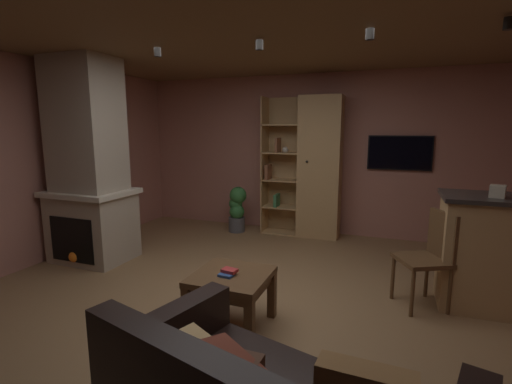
% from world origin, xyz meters
% --- Properties ---
extents(floor, '(5.69, 5.68, 0.02)m').
position_xyz_m(floor, '(0.00, 0.00, -0.01)').
color(floor, olive).
rests_on(floor, ground).
extents(wall_back, '(5.81, 0.06, 2.52)m').
position_xyz_m(wall_back, '(0.00, 2.87, 1.26)').
color(wall_back, '#AD7060').
rests_on(wall_back, ground).
extents(wall_left, '(0.06, 5.68, 2.52)m').
position_xyz_m(wall_left, '(-2.88, 0.00, 1.26)').
color(wall_left, '#AD7060').
rests_on(wall_left, ground).
extents(ceiling, '(5.69, 5.68, 0.02)m').
position_xyz_m(ceiling, '(0.00, 0.00, 2.53)').
color(ceiling, brown).
extents(window_pane_back, '(0.58, 0.01, 0.87)m').
position_xyz_m(window_pane_back, '(-0.54, 2.84, 1.16)').
color(window_pane_back, white).
extents(stone_fireplace, '(1.00, 0.79, 2.52)m').
position_xyz_m(stone_fireplace, '(-2.30, 0.54, 1.14)').
color(stone_fireplace, tan).
rests_on(stone_fireplace, ground).
extents(bookshelf_cabinet, '(1.22, 0.41, 2.16)m').
position_xyz_m(bookshelf_cabinet, '(0.14, 2.60, 1.07)').
color(bookshelf_cabinet, tan).
rests_on(bookshelf_cabinet, ground).
extents(tissue_box, '(0.15, 0.15, 0.11)m').
position_xyz_m(tissue_box, '(2.16, 0.75, 1.13)').
color(tissue_box, '#BFB299').
rests_on(tissue_box, kitchen_bar_counter).
extents(coffee_table, '(0.62, 0.63, 0.47)m').
position_xyz_m(coffee_table, '(0.05, -0.34, 0.38)').
color(coffee_table, brown).
rests_on(coffee_table, ground).
extents(table_book_0, '(0.13, 0.09, 0.02)m').
position_xyz_m(table_book_0, '(0.04, -0.40, 0.48)').
color(table_book_0, '#2D4C8C').
rests_on(table_book_0, coffee_table).
extents(table_book_1, '(0.14, 0.10, 0.03)m').
position_xyz_m(table_book_1, '(0.05, -0.36, 0.51)').
color(table_book_1, '#B22D2D').
rests_on(table_book_1, coffee_table).
extents(dining_chair, '(0.57, 0.57, 0.92)m').
position_xyz_m(dining_chair, '(1.65, 0.66, 0.53)').
color(dining_chair, brown).
rests_on(dining_chair, ground).
extents(potted_floor_plant, '(0.30, 0.28, 0.75)m').
position_xyz_m(potted_floor_plant, '(-1.08, 2.38, 0.39)').
color(potted_floor_plant, '#4C4C51').
rests_on(potted_floor_plant, ground).
extents(wall_mounted_tv, '(0.90, 0.06, 0.50)m').
position_xyz_m(wall_mounted_tv, '(1.35, 2.81, 1.33)').
color(wall_mounted_tv, black).
extents(track_light_spot_0, '(0.07, 0.07, 0.09)m').
position_xyz_m(track_light_spot_0, '(-2.05, 0.40, 2.45)').
color(track_light_spot_0, black).
extents(track_light_spot_1, '(0.07, 0.07, 0.09)m').
position_xyz_m(track_light_spot_1, '(-1.06, 0.35, 2.45)').
color(track_light_spot_1, black).
extents(track_light_spot_2, '(0.07, 0.07, 0.09)m').
position_xyz_m(track_light_spot_2, '(0.03, 0.41, 2.45)').
color(track_light_spot_2, black).
extents(track_light_spot_3, '(0.07, 0.07, 0.09)m').
position_xyz_m(track_light_spot_3, '(1.03, 0.36, 2.45)').
color(track_light_spot_3, black).
extents(track_light_spot_4, '(0.07, 0.07, 0.09)m').
position_xyz_m(track_light_spot_4, '(2.02, 0.39, 2.45)').
color(track_light_spot_4, black).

